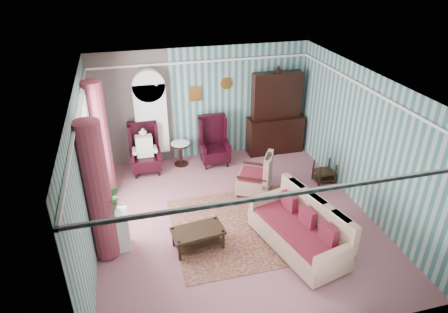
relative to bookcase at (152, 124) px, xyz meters
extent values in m
plane|color=#94565E|center=(1.35, -2.84, -1.12)|extent=(6.00, 6.00, 0.00)
cube|color=#366261|center=(1.35, 0.16, 0.33)|extent=(5.50, 0.02, 2.90)
cube|color=#366261|center=(1.35, -5.84, 0.33)|extent=(5.50, 0.02, 2.90)
cube|color=#366261|center=(-1.40, -2.84, 0.33)|extent=(0.02, 6.00, 2.90)
cube|color=#366261|center=(4.10, -2.84, 0.33)|extent=(0.02, 6.00, 2.90)
cube|color=silver|center=(1.35, -2.84, 1.78)|extent=(5.50, 6.00, 0.02)
cube|color=brown|center=(-0.45, 0.15, 0.33)|extent=(1.90, 0.01, 2.90)
cube|color=silver|center=(1.35, -2.84, 1.43)|extent=(5.50, 6.00, 0.05)
cube|color=white|center=(-1.37, -2.24, 0.43)|extent=(0.04, 1.50, 1.90)
cylinder|color=maroon|center=(-1.20, -3.29, 0.23)|extent=(0.44, 0.44, 2.60)
cylinder|color=maroon|center=(-1.20, -1.19, 0.23)|extent=(0.44, 0.44, 2.60)
cube|color=#C48734|center=(1.15, 0.13, 0.63)|extent=(0.30, 0.03, 0.38)
cube|color=white|center=(0.00, 0.00, 0.00)|extent=(0.80, 0.28, 2.24)
cube|color=black|center=(3.25, -0.12, 0.06)|extent=(1.50, 0.56, 2.36)
cube|color=black|center=(-0.25, -0.39, -0.50)|extent=(0.76, 0.80, 1.25)
cube|color=black|center=(1.50, -0.39, -0.50)|extent=(0.76, 0.80, 1.25)
cylinder|color=black|center=(0.65, -0.24, -0.82)|extent=(0.50, 0.50, 0.60)
cube|color=black|center=(3.82, -1.94, -0.85)|extent=(0.45, 0.38, 0.54)
cube|color=white|center=(-1.05, -3.14, -0.72)|extent=(0.55, 0.35, 0.80)
cube|color=#4C191B|center=(1.65, -3.14, -1.11)|extent=(3.20, 2.60, 0.01)
cube|color=#B8B28F|center=(2.21, -4.02, -0.67)|extent=(1.56, 2.26, 0.90)
cube|color=beige|center=(2.05, -1.96, -0.63)|extent=(1.04, 1.06, 0.99)
cube|color=black|center=(0.45, -3.50, -0.92)|extent=(1.01, 0.64, 0.40)
imported|color=#235119|center=(-1.07, -3.28, -0.10)|extent=(0.49, 0.46, 0.44)
imported|color=#28561B|center=(-0.99, -2.99, -0.08)|extent=(0.30, 0.26, 0.47)
imported|color=#1A551F|center=(-1.06, -3.08, -0.13)|extent=(0.24, 0.24, 0.39)
camera|label=1|loc=(-0.56, -9.28, 3.92)|focal=32.00mm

